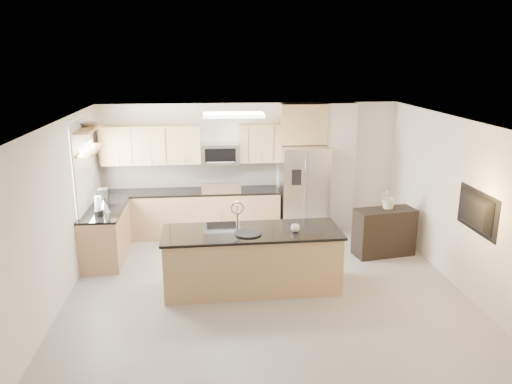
{
  "coord_description": "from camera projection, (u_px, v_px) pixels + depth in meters",
  "views": [
    {
      "loc": [
        -0.83,
        -6.68,
        3.52
      ],
      "look_at": [
        -0.06,
        1.3,
        1.31
      ],
      "focal_mm": 35.0,
      "sensor_mm": 36.0,
      "label": 1
    }
  ],
  "objects": [
    {
      "name": "wall_front",
      "position": [
        318.0,
        345.0,
        3.96
      ],
      "size": [
        6.0,
        0.02,
        2.6
      ],
      "primitive_type": "cube",
      "color": "white",
      "rests_on": "floor"
    },
    {
      "name": "flower_vase",
      "position": [
        390.0,
        192.0,
        8.88
      ],
      "size": [
        0.57,
        0.5,
        0.6
      ],
      "primitive_type": "imported",
      "rotation": [
        0.0,
        0.0,
        0.06
      ],
      "color": "silver",
      "rests_on": "credenza"
    },
    {
      "name": "wall_left",
      "position": [
        51.0,
        223.0,
        6.8
      ],
      "size": [
        0.02,
        6.5,
        2.6
      ],
      "primitive_type": "cube",
      "color": "white",
      "rests_on": "floor"
    },
    {
      "name": "ceiling_fixture",
      "position": [
        234.0,
        115.0,
        8.24
      ],
      "size": [
        1.0,
        0.5,
        0.06
      ],
      "primitive_type": "cube",
      "color": "white",
      "rests_on": "ceiling"
    },
    {
      "name": "range",
      "position": [
        221.0,
        211.0,
        10.04
      ],
      "size": [
        0.76,
        0.64,
        1.14
      ],
      "color": "black",
      "rests_on": "floor"
    },
    {
      "name": "ceiling",
      "position": [
        269.0,
        125.0,
        6.73
      ],
      "size": [
        6.0,
        6.5,
        0.02
      ],
      "primitive_type": "cube",
      "color": "white",
      "rests_on": "wall_back"
    },
    {
      "name": "coffee_maker",
      "position": [
        104.0,
        198.0,
        8.8
      ],
      "size": [
        0.2,
        0.23,
        0.33
      ],
      "color": "black",
      "rests_on": "left_counter"
    },
    {
      "name": "cup",
      "position": [
        295.0,
        228.0,
        7.53
      ],
      "size": [
        0.18,
        0.18,
        0.11
      ],
      "primitive_type": "imported",
      "rotation": [
        0.0,
        0.0,
        0.39
      ],
      "color": "white",
      "rests_on": "island"
    },
    {
      "name": "shelf_lower",
      "position": [
        90.0,
        150.0,
        8.51
      ],
      "size": [
        0.3,
        1.2,
        0.04
      ],
      "primitive_type": "cube",
      "color": "olive",
      "rests_on": "wall_left"
    },
    {
      "name": "wall_back",
      "position": [
        250.0,
        167.0,
        10.19
      ],
      "size": [
        6.0,
        0.02,
        2.6
      ],
      "primitive_type": "cube",
      "color": "white",
      "rests_on": "floor"
    },
    {
      "name": "left_counter",
      "position": [
        106.0,
        234.0,
        8.83
      ],
      "size": [
        0.66,
        1.5,
        0.92
      ],
      "color": "tan",
      "rests_on": "floor"
    },
    {
      "name": "credenza",
      "position": [
        384.0,
        232.0,
        9.0
      ],
      "size": [
        1.13,
        0.62,
        0.86
      ],
      "primitive_type": "cube",
      "rotation": [
        0.0,
        0.0,
        0.17
      ],
      "color": "black",
      "rests_on": "floor"
    },
    {
      "name": "window",
      "position": [
        82.0,
        169.0,
        8.48
      ],
      "size": [
        0.04,
        1.15,
        1.65
      ],
      "color": "white",
      "rests_on": "wall_left"
    },
    {
      "name": "shelf_upper",
      "position": [
        88.0,
        128.0,
        8.41
      ],
      "size": [
        0.3,
        1.2,
        0.04
      ],
      "primitive_type": "cube",
      "color": "olive",
      "rests_on": "wall_left"
    },
    {
      "name": "bowl",
      "position": [
        89.0,
        124.0,
        8.5
      ],
      "size": [
        0.54,
        0.54,
        0.1
      ],
      "primitive_type": "imported",
      "rotation": [
        0.0,
        0.0,
        0.44
      ],
      "color": "#B8B8BB",
      "rests_on": "shelf_upper"
    },
    {
      "name": "island",
      "position": [
        252.0,
        259.0,
        7.7
      ],
      "size": [
        2.74,
        1.04,
        1.36
      ],
      "rotation": [
        0.0,
        0.0,
        0.02
      ],
      "color": "tan",
      "rests_on": "floor"
    },
    {
      "name": "upper_cabinets",
      "position": [
        184.0,
        144.0,
        9.77
      ],
      "size": [
        3.5,
        0.33,
        0.75
      ],
      "color": "tan",
      "rests_on": "wall_back"
    },
    {
      "name": "kettle",
      "position": [
        104.0,
        206.0,
        8.5
      ],
      "size": [
        0.2,
        0.2,
        0.25
      ],
      "color": "#B8B8BB",
      "rests_on": "left_counter"
    },
    {
      "name": "microwave",
      "position": [
        220.0,
        154.0,
        9.85
      ],
      "size": [
        0.76,
        0.4,
        0.4
      ],
      "color": "#B8B8BB",
      "rests_on": "upper_cabinets"
    },
    {
      "name": "wall_right",
      "position": [
        470.0,
        211.0,
        7.35
      ],
      "size": [
        0.02,
        6.5,
        2.6
      ],
      "primitive_type": "cube",
      "color": "white",
      "rests_on": "floor"
    },
    {
      "name": "partition_column",
      "position": [
        338.0,
        167.0,
        10.22
      ],
      "size": [
        0.6,
        0.3,
        2.6
      ],
      "primitive_type": "cube",
      "color": "silver",
      "rests_on": "floor"
    },
    {
      "name": "refrigerator",
      "position": [
        304.0,
        190.0,
        10.04
      ],
      "size": [
        0.92,
        0.78,
        1.78
      ],
      "color": "#B8B8BB",
      "rests_on": "floor"
    },
    {
      "name": "platter",
      "position": [
        248.0,
        233.0,
        7.43
      ],
      "size": [
        0.53,
        0.53,
        0.02
      ],
      "primitive_type": "cylinder",
      "rotation": [
        0.0,
        0.0,
        -0.41
      ],
      "color": "black",
      "rests_on": "island"
    },
    {
      "name": "television",
      "position": [
        472.0,
        212.0,
        7.14
      ],
      "size": [
        0.14,
        1.08,
        0.62
      ],
      "primitive_type": "imported",
      "rotation": [
        0.0,
        0.0,
        1.57
      ],
      "color": "black",
      "rests_on": "wall_right"
    },
    {
      "name": "back_counter",
      "position": [
        190.0,
        212.0,
        9.99
      ],
      "size": [
        3.55,
        0.66,
        1.44
      ],
      "color": "tan",
      "rests_on": "floor"
    },
    {
      "name": "blender",
      "position": [
        98.0,
        208.0,
        8.29
      ],
      "size": [
        0.15,
        0.15,
        0.34
      ],
      "color": "black",
      "rests_on": "left_counter"
    },
    {
      "name": "floor",
      "position": [
        268.0,
        300.0,
        7.42
      ],
      "size": [
        6.5,
        6.5,
        0.0
      ],
      "primitive_type": "plane",
      "color": "#A29F9A",
      "rests_on": "ground"
    }
  ]
}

